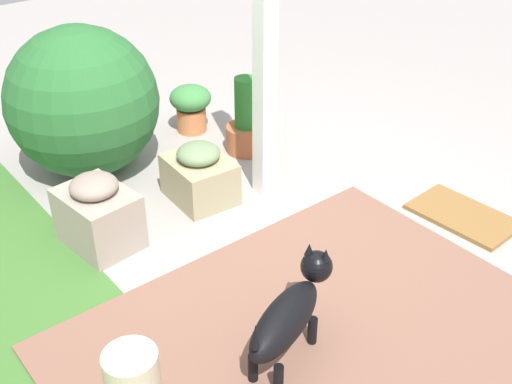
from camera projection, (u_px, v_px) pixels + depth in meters
name	position (u px, v px, depth m)	size (l,w,h in m)	color
ground_plane	(268.00, 230.00, 4.01)	(12.00, 12.00, 0.00)	#9F9893
brick_path	(316.00, 340.00, 3.19)	(1.80, 2.40, 0.02)	brown
porch_pillar	(265.00, 42.00, 3.87)	(0.11, 0.11, 2.10)	white
stone_planter_near	(200.00, 175.00, 4.23)	(0.47, 0.39, 0.41)	tan
stone_planter_mid	(98.00, 214.00, 3.79)	(0.51, 0.41, 0.47)	#A19282
round_shrub	(83.00, 102.00, 4.39)	(1.05, 1.05, 1.05)	#27622D
terracotta_pot_tall	(246.00, 126.00, 4.79)	(0.30, 0.30, 0.59)	#AC5A35
terracotta_pot_broad	(191.00, 105.00, 5.07)	(0.33, 0.33, 0.38)	#C87343
dog	(290.00, 313.00, 2.97)	(0.39, 0.69, 0.48)	black
doormat	(463.00, 216.00, 4.12)	(0.65, 0.40, 0.03)	olive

